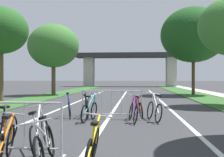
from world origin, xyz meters
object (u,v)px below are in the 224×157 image
bicycle_yellow_7 (92,148)px  bicycle_white_0 (41,134)px  tree_left_pine_far (53,46)px  bicycle_blue_9 (69,108)px  crowd_barrier_second (112,105)px  tree_left_maple_mid (0,31)px  bicycle_orange_2 (5,144)px  bicycle_red_6 (138,108)px  bicycle_white_10 (154,110)px  bicycle_purple_8 (134,111)px  tree_right_pine_near (193,35)px  bicycle_teal_3 (89,111)px  crowd_barrier_nearest (6,130)px  bicycle_silver_4 (45,145)px  bicycle_black_1 (87,107)px

bicycle_yellow_7 → bicycle_white_0: bearing=141.6°
tree_left_pine_far → bicycle_blue_9: 14.88m
crowd_barrier_second → bicycle_yellow_7: (0.15, -5.77, -0.18)m
tree_left_maple_mid → bicycle_yellow_7: bearing=-58.4°
bicycle_white_0 → bicycle_orange_2: 0.85m
crowd_barrier_second → bicycle_red_6: bearing=29.8°
bicycle_white_10 → bicycle_orange_2: bearing=-132.5°
bicycle_white_0 → bicycle_blue_9: bicycle_white_0 is taller
bicycle_yellow_7 → bicycle_purple_8: (0.65, 5.20, 0.01)m
tree_right_pine_near → bicycle_teal_3: 17.47m
crowd_barrier_second → bicycle_white_10: size_ratio=1.39×
tree_left_maple_mid → bicycle_orange_2: tree_left_maple_mid is taller
tree_left_maple_mid → crowd_barrier_nearest: bearing=-63.9°
bicycle_red_6 → bicycle_blue_9: 2.62m
tree_right_pine_near → bicycle_teal_3: size_ratio=4.78×
bicycle_orange_2 → bicycle_red_6: bicycle_orange_2 is taller
tree_left_pine_far → tree_right_pine_near: bearing=4.3°
bicycle_orange_2 → bicycle_white_10: (2.90, 5.30, 0.01)m
bicycle_silver_4 → bicycle_red_6: bicycle_silver_4 is taller
bicycle_silver_4 → tree_left_maple_mid: bearing=-69.2°
tree_left_maple_mid → bicycle_white_0: size_ratio=3.21×
bicycle_white_10 → crowd_barrier_second: bearing=153.2°
tree_right_pine_near → crowd_barrier_nearest: bearing=-110.1°
tree_left_pine_far → bicycle_orange_2: (4.77, -19.65, -3.89)m
bicycle_white_0 → bicycle_white_10: 5.19m
tree_left_maple_mid → bicycle_purple_8: tree_left_maple_mid is taller
bicycle_teal_3 → bicycle_purple_8: size_ratio=0.93×
tree_left_pine_far → bicycle_black_1: (5.16, -13.48, -3.88)m
tree_right_pine_near → bicycle_orange_2: size_ratio=4.76×
bicycle_black_1 → bicycle_red_6: size_ratio=0.99×
tree_left_maple_mid → tree_right_pine_near: tree_right_pine_near is taller
bicycle_blue_9 → bicycle_white_10: bicycle_white_10 is taller
tree_left_pine_far → tree_left_maple_mid: bearing=-95.4°
bicycle_white_0 → bicycle_blue_9: 5.29m
bicycle_orange_2 → crowd_barrier_second: bearing=62.9°
bicycle_purple_8 → bicycle_blue_9: (-2.43, 0.93, 0.01)m
bicycle_silver_4 → bicycle_blue_9: (-0.95, 6.01, 0.02)m
crowd_barrier_nearest → bicycle_purple_8: 5.24m
tree_left_pine_far → bicycle_white_0: bearing=-74.8°
bicycle_purple_8 → bicycle_blue_9: size_ratio=1.07×
bicycle_red_6 → bicycle_black_1: bearing=172.0°
tree_left_pine_far → bicycle_black_1: tree_left_pine_far is taller
tree_left_pine_far → bicycle_red_6: 15.71m
tree_left_maple_mid → bicycle_white_10: size_ratio=3.52×
bicycle_black_1 → bicycle_orange_2: (-0.40, -6.17, -0.01)m
tree_left_maple_mid → crowd_barrier_nearest: tree_left_maple_mid is taller
bicycle_red_6 → bicycle_teal_3: bearing=-155.1°
tree_left_maple_mid → bicycle_teal_3: size_ratio=3.56×
tree_left_maple_mid → bicycle_silver_4: (6.25, -11.40, -3.87)m
bicycle_orange_2 → bicycle_yellow_7: bicycle_orange_2 is taller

